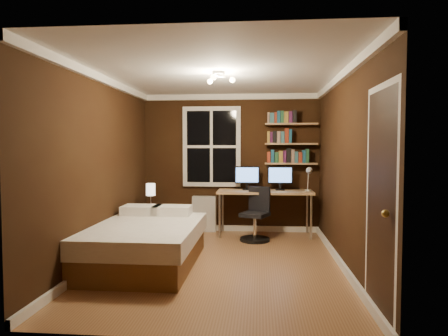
# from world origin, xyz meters

# --- Properties ---
(floor) EXTENTS (4.20, 4.20, 0.00)m
(floor) POSITION_xyz_m (0.00, 0.00, 0.00)
(floor) COLOR brown
(floor) RESTS_ON ground
(wall_back) EXTENTS (3.20, 0.04, 2.50)m
(wall_back) POSITION_xyz_m (0.00, 2.10, 1.25)
(wall_back) COLOR black
(wall_back) RESTS_ON ground
(wall_left) EXTENTS (0.04, 4.20, 2.50)m
(wall_left) POSITION_xyz_m (-1.60, 0.00, 1.25)
(wall_left) COLOR black
(wall_left) RESTS_ON ground
(wall_right) EXTENTS (0.04, 4.20, 2.50)m
(wall_right) POSITION_xyz_m (1.60, 0.00, 1.25)
(wall_right) COLOR black
(wall_right) RESTS_ON ground
(ceiling) EXTENTS (3.20, 4.20, 0.02)m
(ceiling) POSITION_xyz_m (0.00, 0.00, 2.50)
(ceiling) COLOR white
(ceiling) RESTS_ON wall_back
(window) EXTENTS (1.06, 0.06, 1.46)m
(window) POSITION_xyz_m (-0.35, 2.06, 1.55)
(window) COLOR white
(window) RESTS_ON wall_back
(door) EXTENTS (0.03, 0.82, 2.05)m
(door) POSITION_xyz_m (1.59, -1.55, 1.02)
(door) COLOR black
(door) RESTS_ON ground
(door_knob) EXTENTS (0.06, 0.06, 0.06)m
(door_knob) POSITION_xyz_m (1.55, -1.85, 1.00)
(door_knob) COLOR #B99C43
(door_knob) RESTS_ON door
(ceiling_fixture) EXTENTS (0.44, 0.44, 0.18)m
(ceiling_fixture) POSITION_xyz_m (0.00, -0.10, 2.40)
(ceiling_fixture) COLOR beige
(ceiling_fixture) RESTS_ON ceiling
(bookshelf_lower) EXTENTS (0.92, 0.22, 0.03)m
(bookshelf_lower) POSITION_xyz_m (1.08, 1.98, 1.25)
(bookshelf_lower) COLOR tan
(bookshelf_lower) RESTS_ON wall_back
(books_row_lower) EXTENTS (0.66, 0.16, 0.23)m
(books_row_lower) POSITION_xyz_m (1.08, 1.98, 1.38)
(books_row_lower) COLOR maroon
(books_row_lower) RESTS_ON bookshelf_lower
(bookshelf_middle) EXTENTS (0.92, 0.22, 0.03)m
(bookshelf_middle) POSITION_xyz_m (1.08, 1.98, 1.60)
(bookshelf_middle) COLOR tan
(bookshelf_middle) RESTS_ON wall_back
(books_row_middle) EXTENTS (0.42, 0.16, 0.23)m
(books_row_middle) POSITION_xyz_m (1.08, 1.98, 1.73)
(books_row_middle) COLOR #1B577B
(books_row_middle) RESTS_ON bookshelf_middle
(bookshelf_upper) EXTENTS (0.92, 0.22, 0.03)m
(bookshelf_upper) POSITION_xyz_m (1.08, 1.98, 1.95)
(bookshelf_upper) COLOR tan
(bookshelf_upper) RESTS_ON wall_back
(books_row_upper) EXTENTS (0.48, 0.16, 0.23)m
(books_row_upper) POSITION_xyz_m (1.08, 1.98, 2.08)
(books_row_upper) COLOR #275B38
(books_row_upper) RESTS_ON bookshelf_upper
(bed) EXTENTS (1.43, 1.98, 0.67)m
(bed) POSITION_xyz_m (-1.00, -0.13, 0.29)
(bed) COLOR brown
(bed) RESTS_ON ground
(nightstand) EXTENTS (0.46, 0.46, 0.50)m
(nightstand) POSITION_xyz_m (-1.27, 1.26, 0.25)
(nightstand) COLOR brown
(nightstand) RESTS_ON ground
(bedside_lamp) EXTENTS (0.15, 0.15, 0.44)m
(bedside_lamp) POSITION_xyz_m (-1.27, 1.26, 0.72)
(bedside_lamp) COLOR white
(bedside_lamp) RESTS_ON nightstand
(radiator) EXTENTS (0.43, 0.15, 0.65)m
(radiator) POSITION_xyz_m (-0.48, 1.98, 0.32)
(radiator) COLOR silver
(radiator) RESTS_ON ground
(desk) EXTENTS (1.65, 0.62, 0.78)m
(desk) POSITION_xyz_m (0.62, 1.77, 0.72)
(desk) COLOR tan
(desk) RESTS_ON ground
(monitor_left) EXTENTS (0.44, 0.12, 0.42)m
(monitor_left) POSITION_xyz_m (0.31, 1.85, 0.99)
(monitor_left) COLOR black
(monitor_left) RESTS_ON desk
(monitor_right) EXTENTS (0.44, 0.12, 0.42)m
(monitor_right) POSITION_xyz_m (0.89, 1.85, 0.99)
(monitor_right) COLOR black
(monitor_right) RESTS_ON desk
(desk_lamp) EXTENTS (0.14, 0.32, 0.44)m
(desk_lamp) POSITION_xyz_m (1.36, 1.68, 1.00)
(desk_lamp) COLOR silver
(desk_lamp) RESTS_ON desk
(office_chair) EXTENTS (0.52, 0.52, 0.88)m
(office_chair) POSITION_xyz_m (0.47, 1.36, 0.32)
(office_chair) COLOR black
(office_chair) RESTS_ON ground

